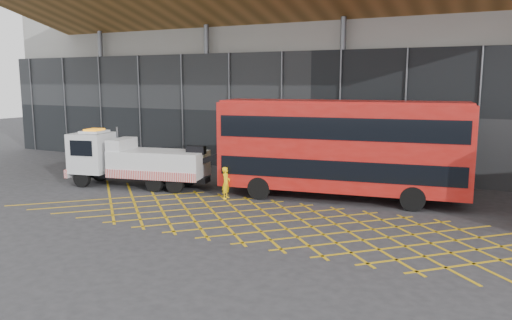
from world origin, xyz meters
The scene contains 6 objects.
ground_plane centered at (0.00, 0.00, 0.00)m, with size 120.00×120.00×0.00m, color #2A2A2D.
road_markings centered at (4.80, 0.00, 0.01)m, with size 26.36×7.16×0.01m.
construction_building centered at (1.92, 18.40, 8.98)m, with size 55.00×23.97×18.00m.
recovery_truck centered at (-5.71, 2.95, 1.56)m, with size 9.70×3.85×3.37m.
bus_towed centered at (5.92, 5.31, 2.83)m, with size 12.82×4.83×5.10m.
worker centered at (0.58, 2.81, 0.83)m, with size 0.61×0.40×1.67m, color yellow.
Camera 1 is at (13.49, -19.22, 6.11)m, focal length 35.00 mm.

